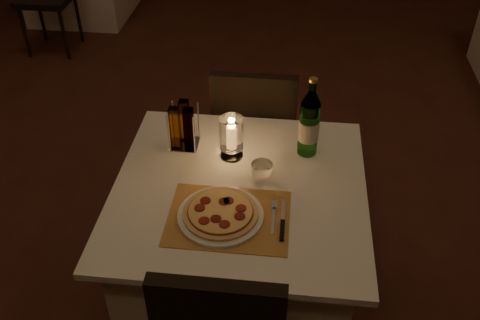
# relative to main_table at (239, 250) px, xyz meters

# --- Properties ---
(floor) EXTENTS (8.00, 10.00, 0.02)m
(floor) POSITION_rel_main_table_xyz_m (-0.06, 0.61, -0.38)
(floor) COLOR #4C2318
(floor) RESTS_ON ground
(main_table) EXTENTS (1.00, 1.00, 0.74)m
(main_table) POSITION_rel_main_table_xyz_m (0.00, 0.00, 0.00)
(main_table) COLOR white
(main_table) RESTS_ON ground
(chair_far) EXTENTS (0.42, 0.42, 0.90)m
(chair_far) POSITION_rel_main_table_xyz_m (0.00, 0.71, 0.18)
(chair_far) COLOR black
(chair_far) RESTS_ON ground
(placemat) EXTENTS (0.45, 0.34, 0.00)m
(placemat) POSITION_rel_main_table_xyz_m (-0.02, -0.18, 0.37)
(placemat) COLOR #C28843
(placemat) RESTS_ON main_table
(plate) EXTENTS (0.32, 0.32, 0.01)m
(plate) POSITION_rel_main_table_xyz_m (-0.05, -0.18, 0.38)
(plate) COLOR white
(plate) RESTS_ON placemat
(pizza) EXTENTS (0.28, 0.28, 0.02)m
(pizza) POSITION_rel_main_table_xyz_m (-0.05, -0.18, 0.39)
(pizza) COLOR #D8B77F
(pizza) RESTS_ON plate
(fork) EXTENTS (0.02, 0.18, 0.00)m
(fork) POSITION_rel_main_table_xyz_m (0.14, -0.15, 0.37)
(fork) COLOR silver
(fork) RESTS_ON placemat
(knife) EXTENTS (0.02, 0.22, 0.01)m
(knife) POSITION_rel_main_table_xyz_m (0.18, -0.21, 0.37)
(knife) COLOR black
(knife) RESTS_ON placemat
(tumbler) EXTENTS (0.09, 0.09, 0.09)m
(tumbler) POSITION_rel_main_table_xyz_m (0.08, 0.05, 0.41)
(tumbler) COLOR white
(tumbler) RESTS_ON main_table
(water_bottle) EXTENTS (0.09, 0.09, 0.36)m
(water_bottle) POSITION_rel_main_table_xyz_m (0.26, 0.26, 0.51)
(water_bottle) COLOR #65AF5E
(water_bottle) RESTS_ON main_table
(hurricane_candle) EXTENTS (0.10, 0.10, 0.19)m
(hurricane_candle) POSITION_rel_main_table_xyz_m (-0.06, 0.19, 0.48)
(hurricane_candle) COLOR white
(hurricane_candle) RESTS_ON main_table
(cruet_caddy) EXTENTS (0.12, 0.12, 0.21)m
(cruet_caddy) POSITION_rel_main_table_xyz_m (-0.27, 0.24, 0.46)
(cruet_caddy) COLOR white
(cruet_caddy) RESTS_ON main_table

